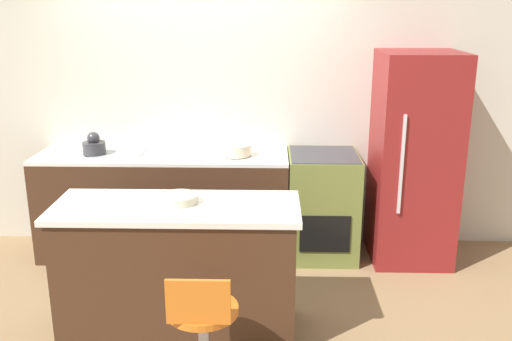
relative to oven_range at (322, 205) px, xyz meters
The scene contains 10 objects.
ground_plane 1.24m from the oven_range, 162.70° to the right, with size 14.00×14.00×0.00m, color #8E704C.
wall_back 1.42m from the oven_range, 162.09° to the left, with size 8.00×0.06×2.60m.
back_counter 1.42m from the oven_range, behind, with size 2.21×0.64×0.95m.
kitchen_island 1.70m from the oven_range, 129.88° to the right, with size 1.64×0.63×0.94m.
oven_range is the anchor object (origin of this frame).
refrigerator 0.89m from the oven_range, ahead, with size 0.67×0.72×1.83m.
stool_chair 2.16m from the oven_range, 113.13° to the right, with size 0.41×0.41×0.82m.
kettle 2.08m from the oven_range, behind, with size 0.20×0.20×0.20m.
mixing_bowl 0.93m from the oven_range, behind, with size 0.27×0.27×0.10m.
fruit_bowl 1.73m from the oven_range, 130.51° to the right, with size 0.25×0.25×0.06m.
Camera 1 is at (0.62, -4.49, 2.23)m, focal length 40.00 mm.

